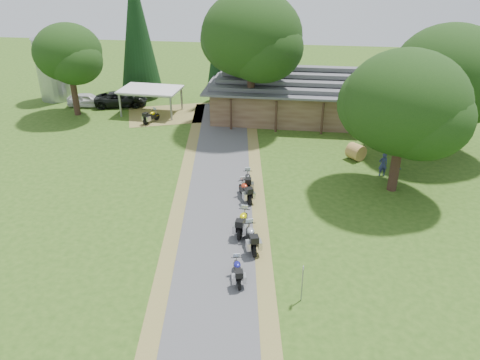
# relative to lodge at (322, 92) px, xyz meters

# --- Properties ---
(ground) EXTENTS (120.00, 120.00, 0.00)m
(ground) POSITION_rel_lodge_xyz_m (-6.00, -24.00, -2.45)
(ground) COLOR #2D4E16
(ground) RESTS_ON ground
(driveway) EXTENTS (51.95, 51.95, 0.00)m
(driveway) POSITION_rel_lodge_xyz_m (-6.50, -20.00, -2.45)
(driveway) COLOR #4E4E50
(driveway) RESTS_ON ground
(lodge) EXTENTS (21.40, 9.40, 4.90)m
(lodge) POSITION_rel_lodge_xyz_m (0.00, 0.00, 0.00)
(lodge) COLOR brown
(lodge) RESTS_ON ground
(silo) EXTENTS (3.57, 3.57, 6.89)m
(silo) POSITION_rel_lodge_xyz_m (-27.77, 2.33, 0.99)
(silo) COLOR gray
(silo) RESTS_ON ground
(carport) EXTENTS (5.91, 4.15, 2.46)m
(carport) POSITION_rel_lodge_xyz_m (-16.38, -0.96, -1.22)
(carport) COLOR silver
(carport) RESTS_ON ground
(car_white_sedan) EXTENTS (2.67, 5.40, 1.74)m
(car_white_sedan) POSITION_rel_lodge_xyz_m (-23.43, 0.19, -1.58)
(car_white_sedan) COLOR silver
(car_white_sedan) RESTS_ON ground
(car_dark_suv) EXTENTS (3.77, 6.15, 2.19)m
(car_dark_suv) POSITION_rel_lodge_xyz_m (-20.18, 0.82, -1.35)
(car_dark_suv) COLOR black
(car_dark_suv) RESTS_ON ground
(motorcycle_row_a) EXTENTS (0.98, 1.85, 1.21)m
(motorcycle_row_a) POSITION_rel_lodge_xyz_m (-4.58, -25.22, -1.85)
(motorcycle_row_a) COLOR navy
(motorcycle_row_a) RESTS_ON ground
(motorcycle_row_b) EXTENTS (1.27, 2.22, 1.45)m
(motorcycle_row_b) POSITION_rel_lodge_xyz_m (-4.21, -22.37, -1.73)
(motorcycle_row_b) COLOR #94969A
(motorcycle_row_b) RESTS_ON ground
(motorcycle_row_c) EXTENTS (0.82, 2.12, 1.42)m
(motorcycle_row_c) POSITION_rel_lodge_xyz_m (-4.89, -20.87, -1.74)
(motorcycle_row_c) COLOR #DCD300
(motorcycle_row_c) RESTS_ON ground
(motorcycle_row_d) EXTENTS (1.44, 2.05, 1.34)m
(motorcycle_row_d) POSITION_rel_lodge_xyz_m (-5.19, -17.01, -1.78)
(motorcycle_row_d) COLOR #B53118
(motorcycle_row_d) RESTS_ON ground
(motorcycle_row_e) EXTENTS (0.91, 2.05, 1.35)m
(motorcycle_row_e) POSITION_rel_lodge_xyz_m (-5.19, -15.62, -1.77)
(motorcycle_row_e) COLOR black
(motorcycle_row_e) RESTS_ON ground
(motorcycle_carport_a) EXTENTS (1.35, 1.99, 1.30)m
(motorcycle_carport_a) POSITION_rel_lodge_xyz_m (-15.64, -3.62, -1.80)
(motorcycle_carport_a) COLOR #D5C300
(motorcycle_carport_a) RESTS_ON ground
(person_a) EXTENTS (0.66, 0.54, 2.04)m
(person_a) POSITION_rel_lodge_xyz_m (4.12, -12.27, -1.43)
(person_a) COLOR navy
(person_a) RESTS_ON ground
(person_b) EXTENTS (0.68, 0.60, 1.97)m
(person_b) POSITION_rel_lodge_xyz_m (5.32, -10.91, -1.46)
(person_b) COLOR navy
(person_b) RESTS_ON ground
(hay_bale) EXTENTS (1.67, 1.67, 1.23)m
(hay_bale) POSITION_rel_lodge_xyz_m (2.49, -9.60, -1.83)
(hay_bale) COLOR olive
(hay_bale) RESTS_ON ground
(sign_post) EXTENTS (0.35, 0.06, 1.94)m
(sign_post) POSITION_rel_lodge_xyz_m (-1.43, -26.34, -1.48)
(sign_post) COLOR gray
(sign_post) RESTS_ON ground
(oak_lodge_left) EXTENTS (8.56, 8.56, 13.01)m
(oak_lodge_left) POSITION_rel_lodge_xyz_m (-6.39, -3.08, 4.05)
(oak_lodge_left) COLOR black
(oak_lodge_left) RESTS_ON ground
(oak_lodge_right) EXTENTS (8.51, 8.51, 10.11)m
(oak_lodge_right) POSITION_rel_lodge_xyz_m (9.04, -6.89, 2.61)
(oak_lodge_right) COLOR black
(oak_lodge_right) RESTS_ON ground
(oak_driveway) EXTENTS (7.77, 7.77, 9.88)m
(oak_driveway) POSITION_rel_lodge_xyz_m (4.50, -14.41, 2.49)
(oak_driveway) COLOR black
(oak_driveway) RESTS_ON ground
(oak_silo) EXTENTS (6.20, 6.20, 9.68)m
(oak_silo) POSITION_rel_lodge_xyz_m (-23.46, -2.37, 2.39)
(oak_silo) COLOR black
(oak_silo) RESTS_ON ground
(cedar_near) EXTENTS (3.41, 3.41, 11.59)m
(cedar_near) POSITION_rel_lodge_xyz_m (-10.04, 3.29, 3.34)
(cedar_near) COLOR black
(cedar_near) RESTS_ON ground
(cedar_far) EXTENTS (4.22, 4.22, 13.56)m
(cedar_far) POSITION_rel_lodge_xyz_m (-19.04, 4.36, 4.33)
(cedar_far) COLOR black
(cedar_far) RESTS_ON ground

